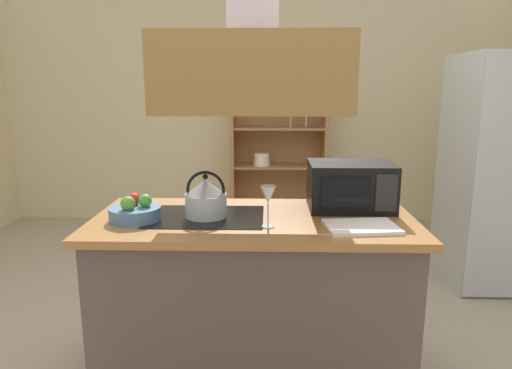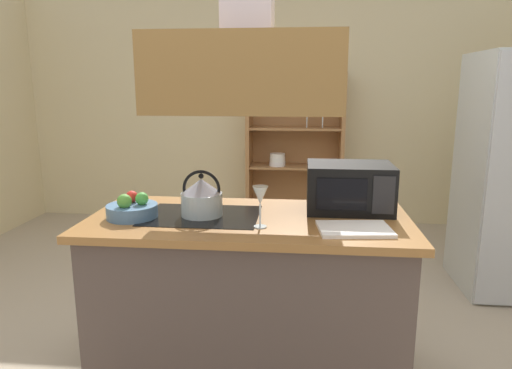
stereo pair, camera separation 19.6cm
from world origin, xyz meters
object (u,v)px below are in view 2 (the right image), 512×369
object	(u,v)px
microwave	(349,187)
fruit_bowl	(132,209)
kettle	(202,197)
cutting_board	(354,229)
dish_cabinet	(294,160)
wine_glass_on_counter	(260,197)

from	to	relation	value
microwave	fruit_bowl	xyz separation A→B (m)	(-1.14, -0.26, -0.08)
kettle	cutting_board	world-z (taller)	kettle
dish_cabinet	microwave	xyz separation A→B (m)	(0.35, -2.64, 0.28)
fruit_bowl	microwave	bearing A→B (deg)	13.00
kettle	cutting_board	distance (m)	0.80
dish_cabinet	fruit_bowl	xyz separation A→B (m)	(-0.79, -2.91, 0.19)
dish_cabinet	wine_glass_on_counter	bearing A→B (deg)	-92.07
kettle	wine_glass_on_counter	world-z (taller)	kettle
wine_glass_on_counter	fruit_bowl	world-z (taller)	wine_glass_on_counter
kettle	microwave	world-z (taller)	microwave
wine_glass_on_counter	fruit_bowl	size ratio (longest dim) A/B	0.78
dish_cabinet	cutting_board	world-z (taller)	dish_cabinet
wine_glass_on_counter	cutting_board	bearing A→B (deg)	-1.31
microwave	wine_glass_on_counter	bearing A→B (deg)	-141.66
wine_glass_on_counter	fruit_bowl	bearing A→B (deg)	171.69
dish_cabinet	wine_glass_on_counter	size ratio (longest dim) A/B	8.31
microwave	cutting_board	bearing A→B (deg)	-91.03
kettle	cutting_board	xyz separation A→B (m)	(0.78, -0.18, -0.09)
dish_cabinet	microwave	size ratio (longest dim) A/B	3.72
kettle	microwave	bearing A→B (deg)	13.81
dish_cabinet	fruit_bowl	size ratio (longest dim) A/B	6.48
cutting_board	wine_glass_on_counter	world-z (taller)	wine_glass_on_counter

